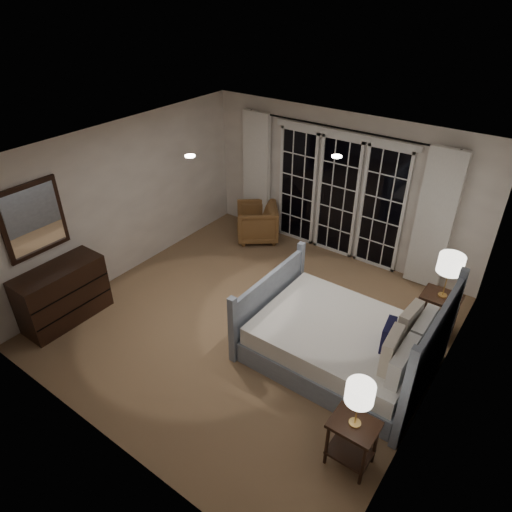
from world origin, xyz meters
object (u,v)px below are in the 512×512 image
Objects in this scene: armchair at (257,222)px; lamp_right at (451,264)px; lamp_left at (360,393)px; bed at (344,342)px; nightstand_left at (352,437)px; dresser at (63,294)px; nightstand_right at (439,309)px.

lamp_right is at bearing 39.82° from armchair.
bed is at bearing 119.69° from lamp_left.
nightstand_left is at bearing 0.00° from lamp_left.
dresser is at bearing -147.54° from lamp_right.
lamp_right is 3.74m from armchair.
lamp_left reaches higher than nightstand_left.
bed reaches higher than lamp_left.
nightstand_right is at bearing 57.81° from bed.
lamp_left is 0.44× the size of dresser.
nightstand_left is 0.50× the size of dresser.
lamp_left is 4.82m from armchair.
armchair reaches higher than nightstand_right.
nightstand_right is (0.07, 2.52, 0.03)m from nightstand_left.
nightstand_right is 0.86× the size of armchair.
bed is 3.54× the size of lamp_right.
armchair is (-2.79, 1.97, 0.01)m from bed.
lamp_left is at bearing -91.51° from nightstand_right.
nightstand_left is 2.52m from nightstand_right.
nightstand_right is 1.21× the size of lamp_left.
nightstand_right is 5.25m from dresser.
nightstand_right is at bearing 39.82° from armchair.
bed is 1.48m from nightstand_right.
dresser is (-0.85, -3.53, 0.09)m from armchair.
bed is 3.70× the size of nightstand_left.
nightstand_right is 0.73m from lamp_right.
nightstand_left is 0.81× the size of armchair.
armchair is at bearing 137.38° from nightstand_left.
lamp_right reaches higher than nightstand_left.
dresser is (-4.37, -0.30, -0.60)m from lamp_left.
lamp_right is 0.52× the size of dresser.
nightstand_left is at bearing -91.51° from nightstand_right.
dresser is at bearing -52.47° from armchair.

